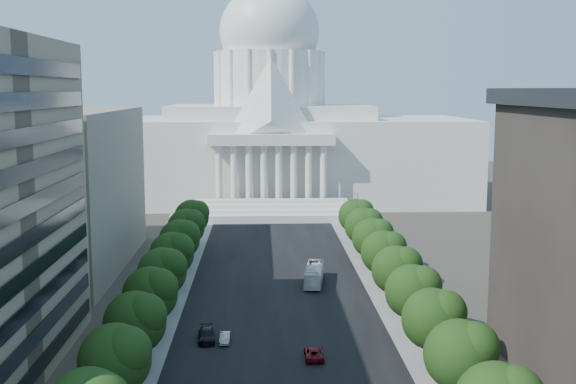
{
  "coord_description": "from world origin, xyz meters",
  "views": [
    {
      "loc": [
        -2.79,
        -35.92,
        33.91
      ],
      "look_at": [
        1.73,
        83.44,
        16.8
      ],
      "focal_mm": 45.0,
      "sensor_mm": 36.0,
      "label": 1
    }
  ],
  "objects": [
    {
      "name": "tree_l_j",
      "position": [
        -17.66,
        119.81,
        6.45
      ],
      "size": [
        7.79,
        7.6,
        9.97
      ],
      "color": "#33261C",
      "rests_on": "ground"
    },
    {
      "name": "tree_r_j",
      "position": [
        18.34,
        119.81,
        6.45
      ],
      "size": [
        7.79,
        7.6,
        9.97
      ],
      "color": "#33261C",
      "rests_on": "ground"
    },
    {
      "name": "tree_l_d",
      "position": [
        -17.66,
        47.81,
        6.45
      ],
      "size": [
        7.79,
        7.6,
        9.97
      ],
      "color": "#33261C",
      "rests_on": "ground"
    },
    {
      "name": "tree_l_h",
      "position": [
        -17.66,
        95.81,
        6.45
      ],
      "size": [
        7.79,
        7.6,
        9.97
      ],
      "color": "#33261C",
      "rests_on": "ground"
    },
    {
      "name": "tree_r_i",
      "position": [
        18.34,
        107.81,
        6.45
      ],
      "size": [
        7.79,
        7.6,
        9.97
      ],
      "color": "#33261C",
      "rests_on": "ground"
    },
    {
      "name": "tree_r_e",
      "position": [
        18.34,
        59.81,
        6.45
      ],
      "size": [
        7.79,
        7.6,
        9.97
      ],
      "color": "#33261C",
      "rests_on": "ground"
    },
    {
      "name": "streetlight_c",
      "position": [
        19.9,
        60.0,
        5.82
      ],
      "size": [
        2.61,
        0.44,
        9.0
      ],
      "color": "gray",
      "rests_on": "ground"
    },
    {
      "name": "sidewalk_right",
      "position": [
        19.0,
        90.0,
        0.0
      ],
      "size": [
        8.0,
        260.0,
        0.02
      ],
      "primitive_type": "cube",
      "color": "gray",
      "rests_on": "ground"
    },
    {
      "name": "city_bus",
      "position": [
        6.42,
        86.81,
        1.66
      ],
      "size": [
        4.34,
        12.18,
        3.32
      ],
      "primitive_type": "imported",
      "rotation": [
        0.0,
        0.0,
        -0.13
      ],
      "color": "white",
      "rests_on": "ground"
    },
    {
      "name": "car_dark_b",
      "position": [
        -10.3,
        58.38,
        0.8
      ],
      "size": [
        2.74,
        5.68,
        1.59
      ],
      "primitive_type": "imported",
      "rotation": [
        0.0,
        0.0,
        0.09
      ],
      "color": "black",
      "rests_on": "ground"
    },
    {
      "name": "streetlight_b",
      "position": [
        19.9,
        35.0,
        5.82
      ],
      "size": [
        2.61,
        0.44,
        9.0
      ],
      "color": "gray",
      "rests_on": "ground"
    },
    {
      "name": "office_block_left_far",
      "position": [
        -48.0,
        100.0,
        15.0
      ],
      "size": [
        38.0,
        52.0,
        30.0
      ],
      "primitive_type": "cube",
      "color": "gray",
      "rests_on": "ground"
    },
    {
      "name": "capitol",
      "position": [
        0.0,
        184.89,
        20.01
      ],
      "size": [
        120.0,
        56.0,
        73.0
      ],
      "color": "white",
      "rests_on": "ground"
    },
    {
      "name": "streetlight_e",
      "position": [
        19.9,
        110.0,
        5.82
      ],
      "size": [
        2.61,
        0.44,
        9.0
      ],
      "color": "gray",
      "rests_on": "ground"
    },
    {
      "name": "car_red",
      "position": [
        3.79,
        51.45,
        0.7
      ],
      "size": [
        2.31,
        5.0,
        1.39
      ],
      "primitive_type": "imported",
      "rotation": [
        0.0,
        0.0,
        3.14
      ],
      "color": "maroon",
      "rests_on": "ground"
    },
    {
      "name": "streetlight_d",
      "position": [
        19.9,
        85.0,
        5.82
      ],
      "size": [
        2.61,
        0.44,
        9.0
      ],
      "color": "gray",
      "rests_on": "ground"
    },
    {
      "name": "tree_r_c",
      "position": [
        18.34,
        35.81,
        6.45
      ],
      "size": [
        7.79,
        7.6,
        9.97
      ],
      "color": "#33261C",
      "rests_on": "ground"
    },
    {
      "name": "tree_r_h",
      "position": [
        18.34,
        95.81,
        6.45
      ],
      "size": [
        7.79,
        7.6,
        9.97
      ],
      "color": "#33261C",
      "rests_on": "ground"
    },
    {
      "name": "tree_r_f",
      "position": [
        18.34,
        71.81,
        6.45
      ],
      "size": [
        7.79,
        7.6,
        9.97
      ],
      "color": "#33261C",
      "rests_on": "ground"
    },
    {
      "name": "tree_l_g",
      "position": [
        -17.66,
        83.81,
        6.45
      ],
      "size": [
        7.79,
        7.6,
        9.97
      ],
      "color": "#33261C",
      "rests_on": "ground"
    },
    {
      "name": "tree_l_e",
      "position": [
        -17.66,
        59.81,
        6.45
      ],
      "size": [
        7.79,
        7.6,
        9.97
      ],
      "color": "#33261C",
      "rests_on": "ground"
    },
    {
      "name": "tree_r_d",
      "position": [
        18.34,
        47.81,
        6.45
      ],
      "size": [
        7.79,
        7.6,
        9.97
      ],
      "color": "#33261C",
      "rests_on": "ground"
    },
    {
      "name": "tree_r_g",
      "position": [
        18.34,
        83.81,
        6.45
      ],
      "size": [
        7.79,
        7.6,
        9.97
      ],
      "color": "#33261C",
      "rests_on": "ground"
    },
    {
      "name": "tree_l_f",
      "position": [
        -17.66,
        71.81,
        6.45
      ],
      "size": [
        7.79,
        7.6,
        9.97
      ],
      "color": "#33261C",
      "rests_on": "ground"
    },
    {
      "name": "car_silver",
      "position": [
        -7.76,
        57.68,
        0.64
      ],
      "size": [
        1.39,
        3.92,
        1.29
      ],
      "primitive_type": "imported",
      "rotation": [
        0.0,
        0.0,
        -0.01
      ],
      "color": "#96999D",
      "rests_on": "ground"
    },
    {
      "name": "tree_l_c",
      "position": [
        -17.66,
        35.81,
        6.45
      ],
      "size": [
        7.79,
        7.6,
        9.97
      ],
      "color": "#33261C",
      "rests_on": "ground"
    },
    {
      "name": "sidewalk_left",
      "position": [
        -19.0,
        90.0,
        0.0
      ],
      "size": [
        8.0,
        260.0,
        0.02
      ],
      "primitive_type": "cube",
      "color": "gray",
      "rests_on": "ground"
    },
    {
      "name": "tree_l_i",
      "position": [
        -17.66,
        107.81,
        6.45
      ],
      "size": [
        7.79,
        7.6,
        9.97
      ],
      "color": "#33261C",
      "rests_on": "ground"
    },
    {
      "name": "streetlight_f",
      "position": [
        19.9,
        135.0,
        5.82
      ],
      "size": [
        2.61,
        0.44,
        9.0
      ],
      "color": "gray",
      "rests_on": "ground"
    },
    {
      "name": "road_asphalt",
      "position": [
        0.0,
        90.0,
        0.0
      ],
      "size": [
        30.0,
        260.0,
        0.01
      ],
      "primitive_type": "cube",
      "color": "black",
      "rests_on": "ground"
    }
  ]
}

